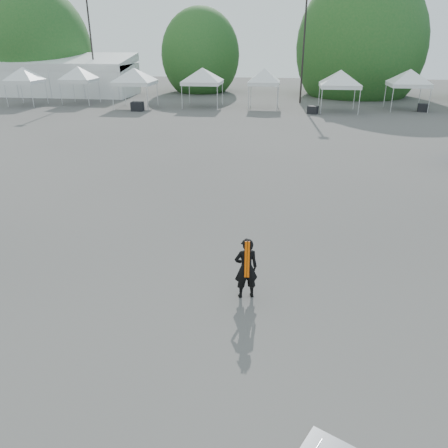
# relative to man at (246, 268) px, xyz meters

# --- Properties ---
(ground) EXTENTS (120.00, 120.00, 0.00)m
(ground) POSITION_rel_man_xyz_m (-0.95, 2.14, -0.77)
(ground) COLOR #474442
(ground) RESTS_ON ground
(marquee) EXTENTS (15.00, 6.25, 4.23)m
(marquee) POSITION_rel_man_xyz_m (-22.95, 37.14, 1.20)
(marquee) COLOR white
(marquee) RESTS_ON ground
(light_pole_west) EXTENTS (0.60, 0.25, 10.30)m
(light_pole_west) POSITION_rel_man_xyz_m (-18.95, 36.14, 5.00)
(light_pole_west) COLOR black
(light_pole_west) RESTS_ON ground
(light_pole_east) EXTENTS (0.60, 0.25, 9.80)m
(light_pole_east) POSITION_rel_man_xyz_m (2.05, 34.14, 4.74)
(light_pole_east) COLOR black
(light_pole_east) RESTS_ON ground
(tree_far_w) EXTENTS (4.80, 4.80, 7.30)m
(tree_far_w) POSITION_rel_man_xyz_m (-26.95, 40.14, 3.77)
(tree_far_w) COLOR #382314
(tree_far_w) RESTS_ON ground
(tree_mid_w) EXTENTS (4.16, 4.16, 6.33)m
(tree_mid_w) POSITION_rel_man_xyz_m (-8.95, 42.14, 3.16)
(tree_mid_w) COLOR #382314
(tree_mid_w) RESTS_ON ground
(tree_mid_e) EXTENTS (5.12, 5.12, 7.79)m
(tree_mid_e) POSITION_rel_man_xyz_m (8.05, 41.14, 4.07)
(tree_mid_e) COLOR #382314
(tree_mid_e) RESTS_ON ground
(tent_a) EXTENTS (3.80, 3.80, 3.88)m
(tent_a) POSITION_rel_man_xyz_m (-22.67, 29.31, 2.29)
(tent_a) COLOR silver
(tent_a) RESTS_ON ground
(tent_b) EXTENTS (3.93, 3.93, 3.88)m
(tent_b) POSITION_rel_man_xyz_m (-18.27, 30.96, 2.29)
(tent_b) COLOR silver
(tent_b) RESTS_ON ground
(tent_c) EXTENTS (4.60, 4.60, 3.88)m
(tent_c) POSITION_rel_man_xyz_m (-12.44, 29.43, 2.29)
(tent_c) COLOR silver
(tent_c) RESTS_ON ground
(tent_d) EXTENTS (4.65, 4.65, 3.88)m
(tent_d) POSITION_rel_man_xyz_m (-6.62, 30.48, 2.29)
(tent_d) COLOR silver
(tent_d) RESTS_ON ground
(tent_e) EXTENTS (3.75, 3.75, 3.88)m
(tent_e) POSITION_rel_man_xyz_m (-1.24, 30.67, 2.29)
(tent_e) COLOR silver
(tent_e) RESTS_ON ground
(tent_f) EXTENTS (4.47, 4.47, 3.88)m
(tent_f) POSITION_rel_man_xyz_m (5.03, 29.35, 2.29)
(tent_f) COLOR silver
(tent_f) RESTS_ON ground
(tent_g) EXTENTS (4.44, 4.44, 3.88)m
(tent_g) POSITION_rel_man_xyz_m (10.85, 31.08, 2.29)
(tent_g) COLOR silver
(tent_g) RESTS_ON ground
(man) EXTENTS (0.65, 0.52, 1.54)m
(man) POSITION_rel_man_xyz_m (0.00, 0.00, 0.00)
(man) COLOR black
(man) RESTS_ON ground
(crate_west) EXTENTS (0.98, 0.77, 0.75)m
(crate_west) POSITION_rel_man_xyz_m (-11.68, 27.43, -0.40)
(crate_west) COLOR black
(crate_west) RESTS_ON ground
(crate_mid) EXTENTS (0.95, 0.85, 0.62)m
(crate_mid) POSITION_rel_man_xyz_m (2.93, 27.95, -0.46)
(crate_mid) COLOR black
(crate_mid) RESTS_ON ground
(crate_east) EXTENTS (0.95, 0.81, 0.65)m
(crate_east) POSITION_rel_man_xyz_m (12.12, 30.31, -0.45)
(crate_east) COLOR black
(crate_east) RESTS_ON ground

